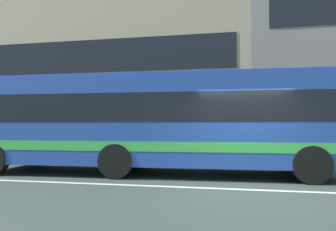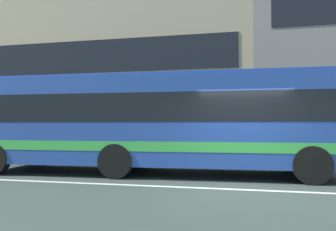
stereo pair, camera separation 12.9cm
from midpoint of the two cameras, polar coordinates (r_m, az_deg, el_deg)
ground_plane at (r=7.84m, az=13.92°, el=-12.99°), size 160.00×160.00×0.00m
lane_centre_line at (r=7.84m, az=13.92°, el=-12.96°), size 60.00×0.16×0.01m
apartment_block_left at (r=24.16m, az=-9.81°, el=6.10°), size 19.35×10.48×9.68m
transit_bus at (r=10.09m, az=-3.93°, el=-0.83°), size 11.31×3.04×3.07m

